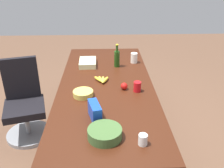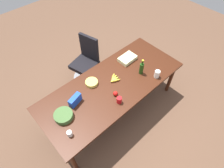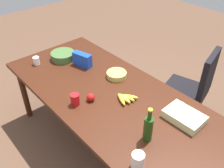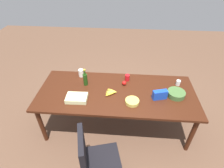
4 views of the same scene
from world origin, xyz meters
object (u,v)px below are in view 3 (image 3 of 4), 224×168
at_px(conference_table, 115,103).
at_px(apple_red, 91,97).
at_px(office_chair, 188,96).
at_px(chip_bag_blue, 82,60).
at_px(chip_bowl, 117,75).
at_px(mayo_jar, 138,161).
at_px(paper_cup, 36,61).
at_px(wine_bottle, 148,128).
at_px(red_solo_cup, 75,99).
at_px(banana_bunch, 125,98).
at_px(salad_bowl, 63,56).
at_px(sheet_cake, 184,117).

height_order(conference_table, apple_red, apple_red).
relative_size(office_chair, chip_bag_blue, 4.55).
bearing_deg(chip_bowl, conference_table, -44.33).
bearing_deg(mayo_jar, paper_cup, 175.74).
height_order(wine_bottle, paper_cup, wine_bottle).
xyz_separation_m(red_solo_cup, paper_cup, (-0.86, 0.07, -0.01)).
bearing_deg(banana_bunch, conference_table, -151.49).
distance_m(office_chair, salad_bowl, 1.57).
bearing_deg(conference_table, apple_red, -120.64).
height_order(chip_bag_blue, banana_bunch, chip_bag_blue).
bearing_deg(chip_bowl, salad_bowl, -162.42).
height_order(apple_red, wine_bottle, wine_bottle).
bearing_deg(banana_bunch, paper_cup, -164.32).
bearing_deg(sheet_cake, chip_bowl, 179.76).
bearing_deg(office_chair, mayo_jar, -71.21).
bearing_deg(wine_bottle, paper_cup, -175.78).
bearing_deg(mayo_jar, banana_bunch, 142.87).
relative_size(apple_red, banana_bunch, 0.39).
height_order(office_chair, sheet_cake, office_chair).
bearing_deg(chip_bowl, apple_red, -73.33).
distance_m(apple_red, paper_cup, 0.92).
distance_m(wine_bottle, banana_bunch, 0.50).
bearing_deg(sheet_cake, mayo_jar, -83.83).
distance_m(red_solo_cup, paper_cup, 0.87).
xyz_separation_m(apple_red, salad_bowl, (-0.82, 0.22, 0.00)).
distance_m(chip_bowl, sheet_cake, 0.85).
distance_m(apple_red, mayo_jar, 0.81).
relative_size(conference_table, chip_bowl, 12.20).
bearing_deg(chip_bag_blue, salad_bowl, -162.53).
relative_size(wine_bottle, banana_bunch, 1.59).
xyz_separation_m(wine_bottle, paper_cup, (-1.57, -0.12, -0.07)).
height_order(red_solo_cup, banana_bunch, red_solo_cup).
relative_size(chip_bag_blue, banana_bunch, 1.14).
bearing_deg(banana_bunch, sheet_cake, 20.42).
height_order(wine_bottle, chip_bowl, wine_bottle).
bearing_deg(chip_bag_blue, sheet_cake, 5.87).
bearing_deg(apple_red, salad_bowl, 165.09).
bearing_deg(chip_bowl, wine_bottle, -26.56).
distance_m(mayo_jar, chip_bag_blue, 1.43).
distance_m(conference_table, paper_cup, 1.07).
relative_size(red_solo_cup, wine_bottle, 0.36).
xyz_separation_m(red_solo_cup, banana_bunch, (0.25, 0.38, -0.03)).
xyz_separation_m(chip_bag_blue, banana_bunch, (0.75, -0.06, -0.05)).
bearing_deg(apple_red, red_solo_cup, -110.41).
relative_size(chip_bowl, sheet_cake, 0.65).
bearing_deg(salad_bowl, mayo_jar, -14.52).
bearing_deg(salad_bowl, paper_cup, -107.79).
bearing_deg(red_solo_cup, paper_cup, 175.63).
xyz_separation_m(apple_red, chip_bag_blue, (-0.55, 0.30, 0.04)).
relative_size(apple_red, red_solo_cup, 0.69).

